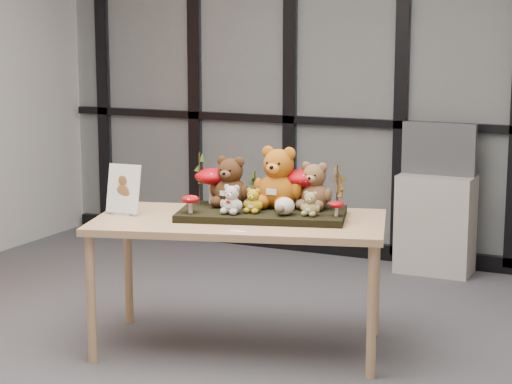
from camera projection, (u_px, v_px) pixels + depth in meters
The scene contains 25 objects.
floor at pixel (186, 354), 5.08m from camera, with size 5.00×5.00×0.00m, color #535358.
room_shell at pixel (182, 44), 4.78m from camera, with size 5.00×5.00×5.00m.
glass_partition at pixel (345, 74), 7.02m from camera, with size 4.90×0.06×2.78m.
display_table at pixel (239, 231), 5.06m from camera, with size 1.73×1.20×0.74m.
diorama_tray at pixel (262, 214), 5.08m from camera, with size 0.91×0.45×0.04m, color black.
bear_pooh_yellow at pixel (279, 174), 5.13m from camera, with size 0.29×0.26×0.38m, color #B05B11, non-canonical shape.
bear_brown_medium at pixel (231, 179), 5.17m from camera, with size 0.24×0.22×0.31m, color #3F2411, non-canonical shape.
bear_tan_back at pixel (314, 183), 5.10m from camera, with size 0.22×0.20×0.29m, color brown, non-canonical shape.
bear_small_yellow at pixel (253, 199), 5.00m from camera, with size 0.11×0.10×0.15m, color #BA9917, non-canonical shape.
bear_white_bow at pixel (232, 198), 4.97m from camera, with size 0.13×0.12×0.17m, color beige, non-canonical shape.
bear_beige_small at pixel (311, 202), 4.92m from camera, with size 0.11×0.10×0.15m, color #A28F56, non-canonical shape.
plush_cream_hedgehog at pixel (285, 205), 4.94m from camera, with size 0.08×0.07×0.11m, color silver, non-canonical shape.
mushroom_back_left at pixel (213, 184), 5.25m from camera, with size 0.20×0.20×0.22m, color #9D050B, non-canonical shape.
mushroom_back_right at pixel (303, 186), 5.14m from camera, with size 0.21×0.21×0.24m, color #9D050B, non-canonical shape.
mushroom_front_left at pixel (190, 203), 5.00m from camera, with size 0.10×0.10×0.11m, color #9D050B, non-canonical shape.
mushroom_front_right at pixel (336, 208), 4.91m from camera, with size 0.08×0.08×0.09m, color #9D050B, non-canonical shape.
sprig_green_far_left at pixel (200, 178), 5.22m from camera, with size 0.05×0.05×0.30m, color #11340B, non-canonical shape.
sprig_green_mid_left at pixel (224, 183), 5.26m from camera, with size 0.05×0.05×0.23m, color #11340B, non-canonical shape.
sprig_dry_far_right at pixel (337, 187), 5.09m from camera, with size 0.05×0.05×0.25m, color brown, non-canonical shape.
sprig_dry_mid_right at pixel (338, 193), 4.98m from camera, with size 0.05×0.05×0.22m, color brown, non-canonical shape.
sprig_green_centre at pixel (255, 187), 5.24m from camera, with size 0.05×0.05×0.19m, color #11340B, non-canonical shape.
sign_holder at pixel (123, 192), 5.14m from camera, with size 0.20×0.08×0.28m.
label_card at pixel (238, 231), 4.73m from camera, with size 0.09×0.03×0.00m, color white.
cabinet at pixel (436, 224), 6.70m from camera, with size 0.54×0.31×0.72m, color #B0A89D.
monitor at pixel (439, 149), 6.62m from camera, with size 0.53×0.06×0.38m.
Camera 1 is at (2.41, -4.21, 1.77)m, focal length 65.00 mm.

